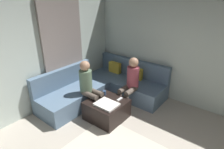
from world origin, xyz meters
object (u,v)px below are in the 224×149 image
Objects in this scene: game_remote at (120,99)px; person_on_couch_side at (89,85)px; sectional_couch at (104,87)px; ottoman at (107,109)px; coffee_mug at (104,93)px; person_on_couch_back at (130,81)px.

game_remote is 0.12× the size of person_on_couch_side.
sectional_couch is 3.36× the size of ottoman.
game_remote is 0.74m from person_on_couch_side.
coffee_mug is 0.40m from game_remote.
sectional_couch is 26.84× the size of coffee_mug.
person_on_couch_back and person_on_couch_side have the same top height.
person_on_couch_back is (0.35, 0.52, 0.19)m from coffee_mug.
person_on_couch_side is (0.15, -0.68, 0.38)m from sectional_couch.
coffee_mug is (0.40, -0.47, 0.19)m from sectional_couch.
ottoman is 0.36m from game_remote.
coffee_mug is at bearing -174.29° from game_remote.
ottoman is 5.07× the size of game_remote.
sectional_couch is 0.84m from person_on_couch_back.
ottoman is 0.63× the size of person_on_couch_side.
person_on_couch_side is at bearing 50.51° from person_on_couch_back.
person_on_couch_side is (-0.26, -0.21, 0.19)m from coffee_mug.
sectional_couch reaches higher than coffee_mug.
person_on_couch_side is at bearing -77.69° from sectional_couch.
person_on_couch_back is (-0.05, 0.48, 0.23)m from game_remote.
ottoman is 0.84m from person_on_couch_back.
game_remote is (0.80, -0.43, 0.15)m from sectional_couch.
person_on_couch_back is at bearing 56.36° from coffee_mug.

